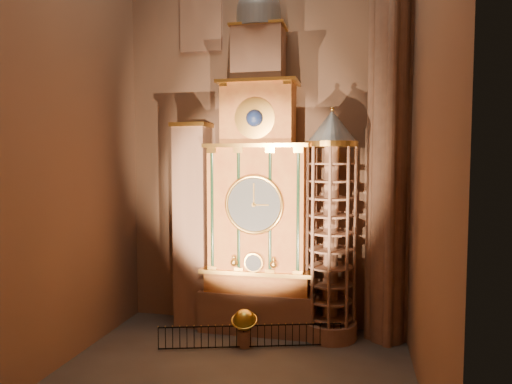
% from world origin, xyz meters
% --- Properties ---
extents(floor, '(14.00, 14.00, 0.00)m').
position_xyz_m(floor, '(0.00, 0.00, 0.00)').
color(floor, '#383330').
rests_on(floor, ground).
extents(wall_back, '(22.00, 0.00, 22.00)m').
position_xyz_m(wall_back, '(0.00, 6.00, 11.00)').
color(wall_back, brown).
rests_on(wall_back, floor).
extents(wall_left, '(0.00, 22.00, 22.00)m').
position_xyz_m(wall_left, '(-7.00, 0.00, 11.00)').
color(wall_left, brown).
rests_on(wall_left, floor).
extents(wall_right, '(0.00, 22.00, 22.00)m').
position_xyz_m(wall_right, '(7.00, 0.00, 11.00)').
color(wall_right, brown).
rests_on(wall_right, floor).
extents(astronomical_clock, '(5.60, 2.41, 16.70)m').
position_xyz_m(astronomical_clock, '(0.00, 4.96, 6.68)').
color(astronomical_clock, '#8C634C').
rests_on(astronomical_clock, floor).
extents(portrait_tower, '(1.80, 1.60, 10.20)m').
position_xyz_m(portrait_tower, '(-3.40, 4.98, 5.15)').
color(portrait_tower, '#8C634C').
rests_on(portrait_tower, floor).
extents(stair_turret, '(2.50, 2.50, 10.80)m').
position_xyz_m(stair_turret, '(3.50, 4.70, 5.27)').
color(stair_turret, '#8C634C').
rests_on(stair_turret, floor).
extents(gothic_pier, '(2.04, 2.04, 22.00)m').
position_xyz_m(gothic_pier, '(6.10, 5.00, 11.00)').
color(gothic_pier, '#8C634C').
rests_on(gothic_pier, floor).
extents(celestial_globe, '(1.27, 1.21, 1.71)m').
position_xyz_m(celestial_globe, '(-0.19, 2.78, 1.02)').
color(celestial_globe, '#8C634C').
rests_on(celestial_globe, floor).
extents(iron_railing, '(7.82, 2.28, 1.01)m').
position_xyz_m(iron_railing, '(0.14, 2.65, 0.55)').
color(iron_railing, black).
rests_on(iron_railing, floor).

